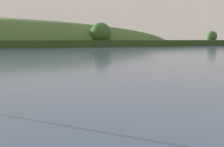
{
  "coord_description": "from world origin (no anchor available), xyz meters",
  "views": [
    {
      "loc": [
        -23.85,
        10.16,
        5.03
      ],
      "look_at": [
        -2.88,
        41.51,
        0.97
      ],
      "focal_mm": 51.31,
      "sensor_mm": 36.0,
      "label": 1
    }
  ],
  "objects": []
}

